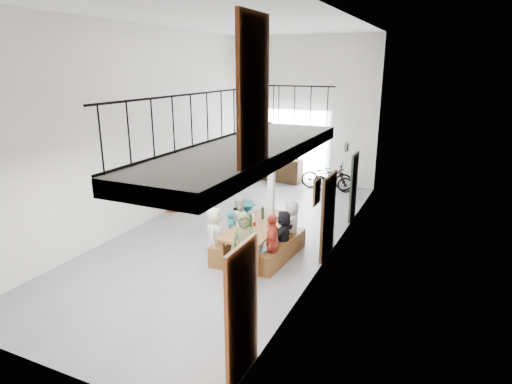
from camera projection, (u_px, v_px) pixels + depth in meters
The scene contains 24 objects.
floor at pixel (233, 233), 11.73m from camera, with size 12.00×12.00×0.00m, color slate.
room_walls at pixel (231, 101), 10.71m from camera, with size 12.00×12.00×12.00m.
gateway_portal at pixel (294, 146), 16.67m from camera, with size 2.80×0.08×2.80m, color white.
right_wall_decor at pixel (309, 205), 8.53m from camera, with size 0.07×8.28×5.07m.
balcony at pixel (249, 153), 7.37m from camera, with size 1.52×5.62×4.00m.
tasting_table at pixel (260, 228), 10.18m from camera, with size 1.05×2.48×0.79m.
bench_inner at pixel (234, 242), 10.54m from camera, with size 0.34×2.12×0.49m, color brown.
bench_wall at pixel (284, 251), 10.05m from camera, with size 0.26×2.03×0.47m, color brown.
tableware at pixel (255, 221), 10.03m from camera, with size 0.58×1.65×0.35m.
side_bench at pixel (185, 200), 13.91m from camera, with size 0.32×1.47×0.41m, color brown.
oak_barrel at pixel (247, 168), 17.11m from camera, with size 0.62×0.62×0.91m.
serving_counter at pixel (280, 170), 16.85m from camera, with size 1.78×0.50×0.94m, color #39240E.
counter_bottles at pixel (280, 154), 16.68m from camera, with size 1.53×0.25×0.28m.
guest_left_a at pixel (214, 235), 9.86m from camera, with size 0.65×0.42×1.32m, color silver.
guest_left_b at pixel (232, 231), 10.44m from camera, with size 0.39×0.25×1.06m, color #237177.
guest_left_c at pixel (241, 221), 10.79m from camera, with size 0.64×0.50×1.31m, color silver.
guest_left_d at pixel (248, 219), 11.21m from camera, with size 0.70×0.40×1.08m, color #237177.
guest_right_a at pixel (272, 243), 9.43m from camera, with size 0.78×0.32×1.32m, color #A72C1C.
guest_right_b at pixel (283, 235), 10.05m from camera, with size 1.11×0.35×1.19m, color black.
guest_right_c at pixel (292, 225), 10.58m from camera, with size 0.61×0.40×1.24m, color silver.
host_standing at pixel (244, 250), 8.74m from camera, with size 0.58×0.38×1.59m, color #474E2B.
potted_plant at pixel (328, 230), 11.36m from camera, with size 0.39×0.33×0.43m, color #255521.
bicycle_near at pixel (327, 176), 15.74m from camera, with size 0.66×1.90×1.00m, color black.
bicycle_far at pixel (333, 180), 15.45m from camera, with size 0.41×1.47×0.88m, color black.
Camera 1 is at (5.09, -9.68, 4.42)m, focal length 30.00 mm.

